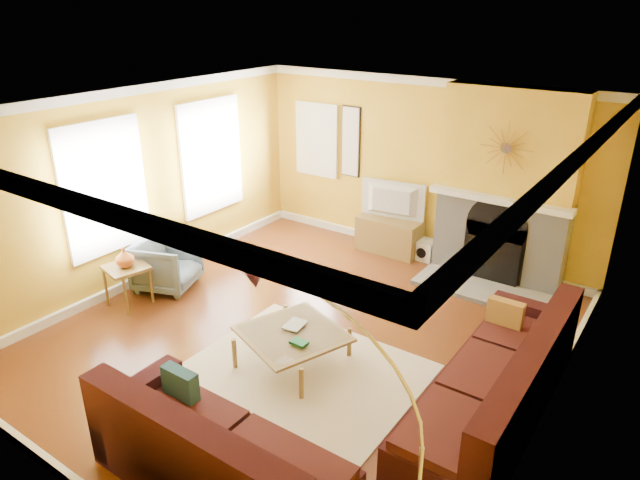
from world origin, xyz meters
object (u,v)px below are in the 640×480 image
Objects in this scene: coffee_table at (293,347)px; media_console at (389,235)px; sectional_sofa at (363,367)px; armchair at (167,264)px; side_table at (129,285)px; arc_lamp at (340,437)px.

coffee_table is 3.32m from media_console.
media_console is (-1.58, 3.44, -0.17)m from sectional_sofa.
sectional_sofa is at bearing -9.87° from coffee_table.
armchair is (-3.51, 0.62, -0.10)m from sectional_sofa.
media_console is at bearing 100.12° from coffee_table.
media_console reaches higher than coffee_table.
armchair reaches higher than media_console.
armchair is at bearing 170.06° from sectional_sofa.
sectional_sofa reaches higher than coffee_table.
armchair is 1.41× the size of side_table.
arc_lamp is (0.70, -1.50, 0.61)m from sectional_sofa.
coffee_table is (-0.99, 0.17, -0.25)m from sectional_sofa.
side_table is (-3.55, -0.01, -0.17)m from sectional_sofa.
armchair reaches higher than side_table.
sectional_sofa is 1.87× the size of arc_lamp.
sectional_sofa is 1.77m from arc_lamp.
media_console is at bearing -55.07° from armchair.
side_table is (-1.97, -3.44, 0.00)m from media_console.
arc_lamp is (4.21, -2.12, 0.71)m from armchair.
armchair is 0.37× the size of arc_lamp.
armchair is at bearing 86.13° from side_table.
side_table is (-2.56, -0.18, 0.08)m from coffee_table.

